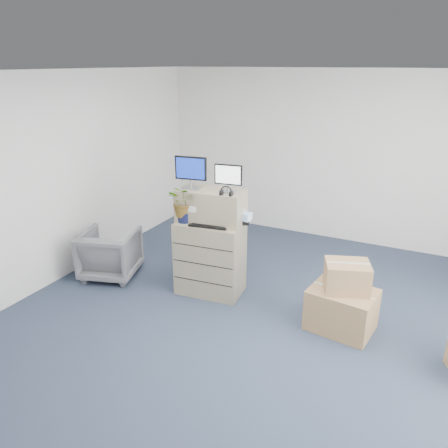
{
  "coord_description": "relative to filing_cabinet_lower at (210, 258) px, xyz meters",
  "views": [
    {
      "loc": [
        1.55,
        -3.67,
        2.89
      ],
      "look_at": [
        -0.48,
        0.4,
        1.19
      ],
      "focal_mm": 35.0,
      "sensor_mm": 36.0,
      "label": 1
    }
  ],
  "objects": [
    {
      "name": "filing_cabinet_upper",
      "position": [
        -0.0,
        0.05,
        0.7
      ],
      "size": [
        0.87,
        0.5,
        0.42
      ],
      "primitive_type": "cube",
      "rotation": [
        0.0,
        0.0,
        0.1
      ],
      "color": "tan",
      "rests_on": "filing_cabinet_lower"
    },
    {
      "name": "monitor_left",
      "position": [
        -0.25,
        -0.01,
        1.13
      ],
      "size": [
        0.41,
        0.19,
        0.4
      ],
      "rotation": [
        0.0,
        0.0,
        0.15
      ],
      "color": "#99999E",
      "rests_on": "filing_cabinet_upper"
    },
    {
      "name": "keyboard",
      "position": [
        0.05,
        -0.11,
        0.5
      ],
      "size": [
        0.51,
        0.28,
        0.03
      ],
      "primitive_type": "cube",
      "rotation": [
        0.0,
        0.0,
        0.17
      ],
      "color": "black",
      "rests_on": "filing_cabinet_lower"
    },
    {
      "name": "office_chair",
      "position": [
        -1.48,
        -0.23,
        -0.11
      ],
      "size": [
        0.9,
        0.87,
        0.75
      ],
      "primitive_type": "imported",
      "rotation": [
        0.0,
        0.0,
        3.44
      ],
      "color": "slate",
      "rests_on": "ground"
    },
    {
      "name": "potted_plant",
      "position": [
        -0.28,
        -0.15,
        0.71
      ],
      "size": [
        0.41,
        0.44,
        0.4
      ],
      "rotation": [
        0.0,
        0.0,
        0.1
      ],
      "color": "#A5BB97",
      "rests_on": "filing_cabinet_lower"
    },
    {
      "name": "cardboard_boxes",
      "position": [
        2.38,
        -0.19,
        -0.14
      ],
      "size": [
        2.22,
        0.89,
        0.82
      ],
      "color": "#987149",
      "rests_on": "ground"
    },
    {
      "name": "wall_back",
      "position": [
        0.92,
        2.63,
        0.91
      ],
      "size": [
        6.0,
        0.02,
        2.8
      ],
      "primitive_type": "cube",
      "color": "silver",
      "rests_on": "ground"
    },
    {
      "name": "water_bottle",
      "position": [
        0.09,
        0.04,
        0.62
      ],
      "size": [
        0.07,
        0.07,
        0.26
      ],
      "primitive_type": "cylinder",
      "color": "#94969C",
      "rests_on": "filing_cabinet_lower"
    },
    {
      "name": "filing_cabinet_lower",
      "position": [
        0.0,
        0.0,
        0.0
      ],
      "size": [
        0.88,
        0.59,
        0.98
      ],
      "primitive_type": "cube",
      "rotation": [
        0.0,
        0.0,
        0.1
      ],
      "color": "tan",
      "rests_on": "ground"
    },
    {
      "name": "phone_dock",
      "position": [
        -0.09,
        0.04,
        0.53
      ],
      "size": [
        0.06,
        0.06,
        0.13
      ],
      "rotation": [
        0.0,
        0.0,
        0.1
      ],
      "color": "silver",
      "rests_on": "filing_cabinet_lower"
    },
    {
      "name": "tissue_box",
      "position": [
        0.37,
        0.13,
        0.6
      ],
      "size": [
        0.26,
        0.15,
        0.09
      ],
      "primitive_type": "cube",
      "rotation": [
        0.0,
        0.0,
        -0.1
      ],
      "color": "#4688EE",
      "rests_on": "external_drive"
    },
    {
      "name": "ground",
      "position": [
        0.92,
        -0.88,
        -0.49
      ],
      "size": [
        7.0,
        7.0,
        0.0
      ],
      "primitive_type": "plane",
      "color": "#2A394C",
      "rests_on": "ground"
    },
    {
      "name": "mouse",
      "position": [
        0.34,
        -0.08,
        0.51
      ],
      "size": [
        0.11,
        0.09,
        0.03
      ],
      "primitive_type": "ellipsoid",
      "rotation": [
        0.0,
        0.0,
        0.37
      ],
      "color": "silver",
      "rests_on": "filing_cabinet_lower"
    },
    {
      "name": "external_drive",
      "position": [
        0.36,
        0.15,
        0.52
      ],
      "size": [
        0.25,
        0.23,
        0.06
      ],
      "primitive_type": "cube",
      "rotation": [
        0.0,
        0.0,
        0.42
      ],
      "color": "black",
      "rests_on": "filing_cabinet_lower"
    },
    {
      "name": "monitor_right",
      "position": [
        0.23,
        0.05,
        1.1
      ],
      "size": [
        0.35,
        0.15,
        0.34
      ],
      "rotation": [
        0.0,
        0.0,
        0.13
      ],
      "color": "#99999E",
      "rests_on": "filing_cabinet_upper"
    },
    {
      "name": "headphones",
      "position": [
        0.27,
        -0.08,
        0.95
      ],
      "size": [
        0.15,
        0.03,
        0.15
      ],
      "primitive_type": "torus",
      "rotation": [
        1.57,
        0.0,
        0.1
      ],
      "color": "black",
      "rests_on": "filing_cabinet_upper"
    }
  ]
}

